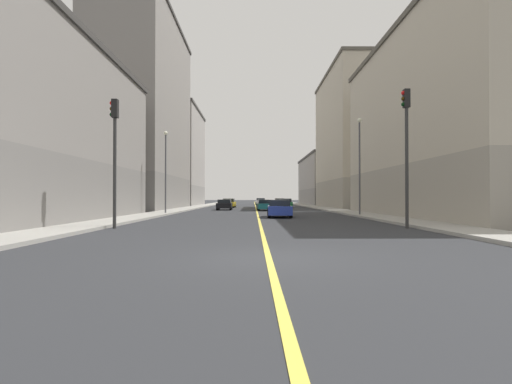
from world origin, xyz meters
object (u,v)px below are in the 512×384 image
Objects in this scene: building_right_corner at (38,132)px; car_orange at (279,202)px; building_right_midblock at (144,115)px; car_black at (225,205)px; car_yellow at (229,203)px; car_blue at (279,209)px; traffic_light_right_near at (114,145)px; car_white at (261,202)px; traffic_light_left_near at (406,139)px; building_left_near at (444,123)px; building_right_distant at (176,158)px; car_teal at (265,205)px; street_lamp_right_near at (166,163)px; street_lamp_left_near at (360,156)px; building_left_mid at (356,140)px; car_green at (286,203)px; building_left_far at (326,181)px.

car_orange is (18.33, 45.40, -5.00)m from building_right_corner.
car_black is (10.31, -2.64, -11.27)m from building_right_midblock.
building_right_corner is 4.84× the size of car_yellow.
car_blue is 1.01× the size of car_yellow.
traffic_light_right_near is 1.41× the size of car_white.
traffic_light_left_near reaches higher than car_white.
car_black is (-17.91, 17.72, -6.51)m from building_left_near.
car_yellow is (10.18, -13.07, -7.89)m from building_right_distant.
building_right_corner is at bearing -126.67° from car_teal.
building_right_distant is at bearing 90.00° from building_right_midblock.
street_lamp_right_near is (-0.98, 16.04, 0.46)m from traffic_light_right_near.
car_white is (15.14, 6.22, -7.88)m from building_right_distant.
building_left_near is 34.24m from car_yellow.
car_yellow is at bearing 114.24° from street_lamp_left_near.
car_blue is at bearing 179.21° from building_left_near.
building_left_mid is 4.63× the size of car_white.
building_right_midblock is 15.50m from car_black.
building_left_mid is 3.28× the size of traffic_light_right_near.
building_left_near is 6.29× the size of car_green.
car_blue is at bearing -167.20° from street_lamp_left_near.
traffic_light_left_near is 0.94× the size of street_lamp_right_near.
building_right_corner is 22.11m from traffic_light_left_near.
building_left_far is at bearing 90.00° from building_left_mid.
traffic_light_left_near is 1.08× the size of traffic_light_right_near.
building_left_mid is (-0.00, 26.54, 2.41)m from building_left_near.
car_yellow is 13.76m from car_teal.
building_right_midblock reaches higher than street_lamp_right_near.
car_orange is 0.93× the size of car_yellow.
traffic_light_left_near is (21.20, -52.34, -4.19)m from building_right_distant.
building_left_near is at bearing -15.38° from street_lamp_left_near.
street_lamp_right_near reaches higher than car_blue.
building_left_far reaches higher than traffic_light_right_near.
traffic_light_right_near is at bearing -86.49° from street_lamp_right_near.
building_right_midblock is 27.93m from car_blue.
building_left_near is 35.12m from building_right_midblock.
building_right_corner is at bearing -111.99° from car_orange.
car_black is at bearing 155.22° from car_teal.
street_lamp_right_near is (-15.19, 16.04, 0.17)m from traffic_light_left_near.
car_yellow is (-12.03, 26.72, -4.14)m from street_lamp_left_near.
street_lamp_right_near reaches higher than traffic_light_right_near.
car_black is (-17.91, -32.65, -4.20)m from building_left_far.
building_left_far is 51.90m from car_blue.
traffic_light_left_near is at bearing -74.33° from car_yellow.
traffic_light_right_near is at bearing -119.55° from building_left_mid.
traffic_light_right_near is 27.84m from car_teal.
building_right_distant reaches higher than car_green.
traffic_light_left_near is (-7.02, -61.26, -0.49)m from building_left_far.
car_blue is at bearing -52.12° from building_right_midblock.
traffic_light_right_near is (6.99, -6.16, -1.60)m from building_right_corner.
building_left_mid reaches higher than building_right_corner.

